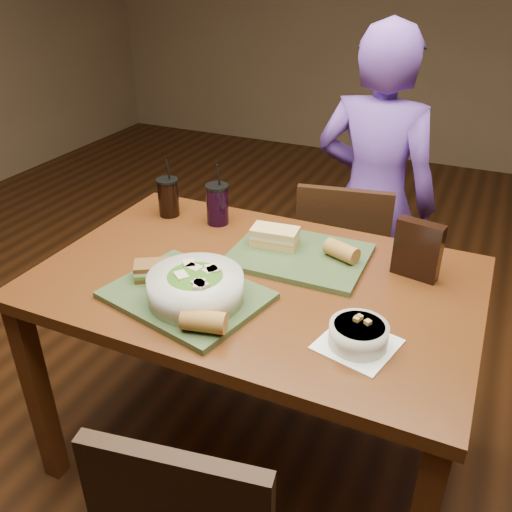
{
  "coord_description": "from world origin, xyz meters",
  "views": [
    {
      "loc": [
        0.58,
        -1.27,
        1.6
      ],
      "look_at": [
        0.0,
        0.0,
        0.82
      ],
      "focal_mm": 38.0,
      "sensor_mm": 36.0,
      "label": 1
    }
  ],
  "objects_px": {
    "sandwich_near": "(152,270)",
    "cup_cola": "(168,197)",
    "tray_far": "(299,256)",
    "baguette_near": "(204,321)",
    "sandwich_far": "(275,237)",
    "cup_berry": "(217,204)",
    "chair_far": "(345,265)",
    "salad_bowl": "(196,286)",
    "baguette_far": "(342,251)",
    "soup_bowl": "(358,334)",
    "dining_table": "(256,301)",
    "diner": "(373,201)",
    "chip_bag": "(418,250)",
    "tray_near": "(186,295)"
  },
  "relations": [
    {
      "from": "sandwich_far",
      "to": "chip_bag",
      "type": "height_order",
      "value": "chip_bag"
    },
    {
      "from": "chair_far",
      "to": "salad_bowl",
      "type": "distance_m",
      "value": 0.95
    },
    {
      "from": "tray_near",
      "to": "salad_bowl",
      "type": "height_order",
      "value": "salad_bowl"
    },
    {
      "from": "chair_far",
      "to": "sandwich_near",
      "type": "height_order",
      "value": "chair_far"
    },
    {
      "from": "tray_near",
      "to": "sandwich_near",
      "type": "relative_size",
      "value": 3.38
    },
    {
      "from": "sandwich_far",
      "to": "cup_berry",
      "type": "xyz_separation_m",
      "value": [
        -0.26,
        0.1,
        0.03
      ]
    },
    {
      "from": "soup_bowl",
      "to": "baguette_far",
      "type": "distance_m",
      "value": 0.41
    },
    {
      "from": "sandwich_near",
      "to": "salad_bowl",
      "type": "bearing_deg",
      "value": -15.34
    },
    {
      "from": "sandwich_far",
      "to": "chair_far",
      "type": "bearing_deg",
      "value": 75.99
    },
    {
      "from": "dining_table",
      "to": "diner",
      "type": "relative_size",
      "value": 0.92
    },
    {
      "from": "soup_bowl",
      "to": "chip_bag",
      "type": "bearing_deg",
      "value": 80.5
    },
    {
      "from": "diner",
      "to": "tray_far",
      "type": "distance_m",
      "value": 0.66
    },
    {
      "from": "sandwich_near",
      "to": "cup_cola",
      "type": "distance_m",
      "value": 0.48
    },
    {
      "from": "salad_bowl",
      "to": "cup_cola",
      "type": "distance_m",
      "value": 0.61
    },
    {
      "from": "tray_far",
      "to": "soup_bowl",
      "type": "bearing_deg",
      "value": -50.96
    },
    {
      "from": "soup_bowl",
      "to": "baguette_near",
      "type": "relative_size",
      "value": 1.89
    },
    {
      "from": "baguette_far",
      "to": "cup_berry",
      "type": "bearing_deg",
      "value": 168.35
    },
    {
      "from": "soup_bowl",
      "to": "cup_cola",
      "type": "xyz_separation_m",
      "value": [
        -0.84,
        0.46,
        0.04
      ]
    },
    {
      "from": "tray_far",
      "to": "baguette_far",
      "type": "xyz_separation_m",
      "value": [
        0.13,
        0.02,
        0.04
      ]
    },
    {
      "from": "chip_bag",
      "to": "baguette_near",
      "type": "bearing_deg",
      "value": -118.74
    },
    {
      "from": "dining_table",
      "to": "cup_berry",
      "type": "bearing_deg",
      "value": 134.87
    },
    {
      "from": "tray_far",
      "to": "dining_table",
      "type": "bearing_deg",
      "value": -116.25
    },
    {
      "from": "chair_far",
      "to": "salad_bowl",
      "type": "bearing_deg",
      "value": -102.47
    },
    {
      "from": "chair_far",
      "to": "diner",
      "type": "bearing_deg",
      "value": 68.72
    },
    {
      "from": "soup_bowl",
      "to": "sandwich_near",
      "type": "xyz_separation_m",
      "value": [
        -0.63,
        0.04,
        0.01
      ]
    },
    {
      "from": "cup_cola",
      "to": "chip_bag",
      "type": "relative_size",
      "value": 1.22
    },
    {
      "from": "salad_bowl",
      "to": "cup_cola",
      "type": "xyz_separation_m",
      "value": [
        -0.39,
        0.47,
        0.01
      ]
    },
    {
      "from": "tray_far",
      "to": "cup_cola",
      "type": "bearing_deg",
      "value": 169.06
    },
    {
      "from": "dining_table",
      "to": "tray_near",
      "type": "relative_size",
      "value": 3.1
    },
    {
      "from": "cup_berry",
      "to": "chip_bag",
      "type": "relative_size",
      "value": 1.26
    },
    {
      "from": "tray_near",
      "to": "sandwich_far",
      "type": "bearing_deg",
      "value": 72.61
    },
    {
      "from": "tray_far",
      "to": "baguette_near",
      "type": "height_order",
      "value": "baguette_near"
    },
    {
      "from": "sandwich_near",
      "to": "baguette_near",
      "type": "height_order",
      "value": "baguette_near"
    },
    {
      "from": "baguette_near",
      "to": "cup_berry",
      "type": "xyz_separation_m",
      "value": [
        -0.28,
        0.6,
        0.03
      ]
    },
    {
      "from": "cup_cola",
      "to": "tray_far",
      "type": "bearing_deg",
      "value": -10.94
    },
    {
      "from": "sandwich_near",
      "to": "sandwich_far",
      "type": "distance_m",
      "value": 0.42
    },
    {
      "from": "chair_far",
      "to": "cup_cola",
      "type": "distance_m",
      "value": 0.79
    },
    {
      "from": "soup_bowl",
      "to": "sandwich_near",
      "type": "relative_size",
      "value": 1.72
    },
    {
      "from": "sandwich_near",
      "to": "chip_bag",
      "type": "distance_m",
      "value": 0.78
    },
    {
      "from": "baguette_near",
      "to": "diner",
      "type": "bearing_deg",
      "value": 81.88
    },
    {
      "from": "sandwich_near",
      "to": "baguette_far",
      "type": "xyz_separation_m",
      "value": [
        0.47,
        0.34,
        0.0
      ]
    },
    {
      "from": "tray_far",
      "to": "sandwich_near",
      "type": "height_order",
      "value": "sandwich_near"
    },
    {
      "from": "sandwich_far",
      "to": "baguette_near",
      "type": "height_order",
      "value": "sandwich_far"
    },
    {
      "from": "tray_far",
      "to": "baguette_near",
      "type": "bearing_deg",
      "value": -99.04
    },
    {
      "from": "sandwich_far",
      "to": "dining_table",
      "type": "bearing_deg",
      "value": -85.4
    },
    {
      "from": "cup_cola",
      "to": "dining_table",
      "type": "bearing_deg",
      "value": -29.3
    },
    {
      "from": "baguette_far",
      "to": "cup_cola",
      "type": "bearing_deg",
      "value": 172.76
    },
    {
      "from": "soup_bowl",
      "to": "baguette_near",
      "type": "xyz_separation_m",
      "value": [
        -0.36,
        -0.13,
        0.01
      ]
    },
    {
      "from": "soup_bowl",
      "to": "cup_cola",
      "type": "bearing_deg",
      "value": 151.27
    },
    {
      "from": "dining_table",
      "to": "salad_bowl",
      "type": "height_order",
      "value": "salad_bowl"
    }
  ]
}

